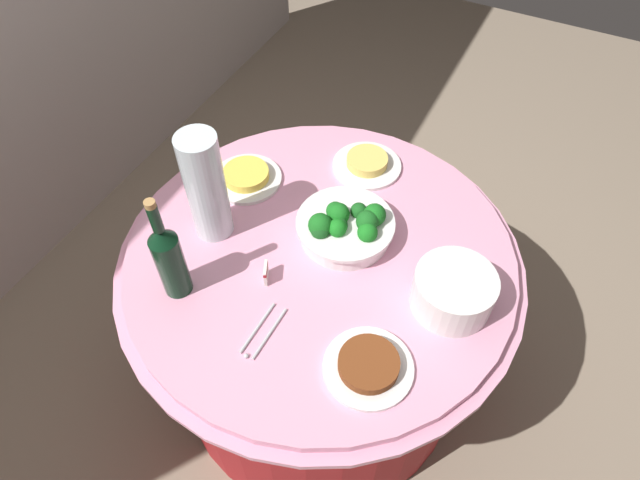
{
  "coord_description": "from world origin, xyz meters",
  "views": [
    {
      "loc": [
        -0.85,
        -0.43,
        1.96
      ],
      "look_at": [
        0.0,
        0.0,
        0.79
      ],
      "focal_mm": 30.88,
      "sensor_mm": 36.0,
      "label": 1
    }
  ],
  "objects_px": {
    "food_plate_fried_egg": "(246,177)",
    "plate_stack": "(453,292)",
    "wine_bottle": "(169,258)",
    "food_plate_stir_fry": "(368,366)",
    "broccoli_bowl": "(345,226)",
    "label_placard_front": "(266,272)",
    "decorative_fruit_vase": "(207,192)",
    "serving_tongs": "(262,333)",
    "food_plate_noodles": "(367,163)"
  },
  "relations": [
    {
      "from": "food_plate_stir_fry",
      "to": "label_placard_front",
      "type": "relative_size",
      "value": 4.0
    },
    {
      "from": "serving_tongs",
      "to": "food_plate_stir_fry",
      "type": "xyz_separation_m",
      "value": [
        0.03,
        -0.28,
        0.01
      ]
    },
    {
      "from": "broccoli_bowl",
      "to": "decorative_fruit_vase",
      "type": "xyz_separation_m",
      "value": [
        -0.14,
        0.35,
        0.11
      ]
    },
    {
      "from": "broccoli_bowl",
      "to": "food_plate_stir_fry",
      "type": "distance_m",
      "value": 0.42
    },
    {
      "from": "food_plate_stir_fry",
      "to": "food_plate_noodles",
      "type": "relative_size",
      "value": 1.0
    },
    {
      "from": "broccoli_bowl",
      "to": "serving_tongs",
      "type": "xyz_separation_m",
      "value": [
        -0.38,
        0.05,
        -0.04
      ]
    },
    {
      "from": "broccoli_bowl",
      "to": "label_placard_front",
      "type": "bearing_deg",
      "value": 151.38
    },
    {
      "from": "broccoli_bowl",
      "to": "plate_stack",
      "type": "height_order",
      "value": "broccoli_bowl"
    },
    {
      "from": "plate_stack",
      "to": "food_plate_fried_egg",
      "type": "height_order",
      "value": "plate_stack"
    },
    {
      "from": "wine_bottle",
      "to": "food_plate_stir_fry",
      "type": "height_order",
      "value": "wine_bottle"
    },
    {
      "from": "food_plate_fried_egg",
      "to": "food_plate_noodles",
      "type": "bearing_deg",
      "value": -54.17
    },
    {
      "from": "label_placard_front",
      "to": "decorative_fruit_vase",
      "type": "bearing_deg",
      "value": 68.8
    },
    {
      "from": "broccoli_bowl",
      "to": "food_plate_stir_fry",
      "type": "xyz_separation_m",
      "value": [
        -0.35,
        -0.23,
        -0.03
      ]
    },
    {
      "from": "plate_stack",
      "to": "food_plate_stir_fry",
      "type": "distance_m",
      "value": 0.29
    },
    {
      "from": "serving_tongs",
      "to": "food_plate_noodles",
      "type": "relative_size",
      "value": 0.76
    },
    {
      "from": "broccoli_bowl",
      "to": "decorative_fruit_vase",
      "type": "height_order",
      "value": "decorative_fruit_vase"
    },
    {
      "from": "label_placard_front",
      "to": "broccoli_bowl",
      "type": "bearing_deg",
      "value": -28.62
    },
    {
      "from": "serving_tongs",
      "to": "food_plate_stir_fry",
      "type": "height_order",
      "value": "food_plate_stir_fry"
    },
    {
      "from": "serving_tongs",
      "to": "food_plate_noodles",
      "type": "bearing_deg",
      "value": 0.85
    },
    {
      "from": "decorative_fruit_vase",
      "to": "food_plate_stir_fry",
      "type": "distance_m",
      "value": 0.63
    },
    {
      "from": "wine_bottle",
      "to": "decorative_fruit_vase",
      "type": "distance_m",
      "value": 0.22
    },
    {
      "from": "serving_tongs",
      "to": "label_placard_front",
      "type": "height_order",
      "value": "label_placard_front"
    },
    {
      "from": "plate_stack",
      "to": "food_plate_stir_fry",
      "type": "xyz_separation_m",
      "value": [
        -0.27,
        0.12,
        -0.04
      ]
    },
    {
      "from": "food_plate_fried_egg",
      "to": "plate_stack",
      "type": "bearing_deg",
      "value": -101.93
    },
    {
      "from": "decorative_fruit_vase",
      "to": "label_placard_front",
      "type": "distance_m",
      "value": 0.27
    },
    {
      "from": "food_plate_stir_fry",
      "to": "label_placard_front",
      "type": "xyz_separation_m",
      "value": [
        0.12,
        0.35,
        0.01
      ]
    },
    {
      "from": "food_plate_stir_fry",
      "to": "food_plate_noodles",
      "type": "distance_m",
      "value": 0.7
    },
    {
      "from": "decorative_fruit_vase",
      "to": "serving_tongs",
      "type": "distance_m",
      "value": 0.41
    },
    {
      "from": "food_plate_noodles",
      "to": "label_placard_front",
      "type": "bearing_deg",
      "value": 172.96
    },
    {
      "from": "food_plate_stir_fry",
      "to": "label_placard_front",
      "type": "distance_m",
      "value": 0.37
    },
    {
      "from": "plate_stack",
      "to": "wine_bottle",
      "type": "relative_size",
      "value": 0.62
    },
    {
      "from": "broccoli_bowl",
      "to": "wine_bottle",
      "type": "relative_size",
      "value": 0.83
    },
    {
      "from": "broccoli_bowl",
      "to": "wine_bottle",
      "type": "xyz_separation_m",
      "value": [
        -0.36,
        0.32,
        0.08
      ]
    },
    {
      "from": "label_placard_front",
      "to": "food_plate_fried_egg",
      "type": "bearing_deg",
      "value": 39.66
    },
    {
      "from": "plate_stack",
      "to": "food_plate_fried_egg",
      "type": "distance_m",
      "value": 0.73
    },
    {
      "from": "food_plate_stir_fry",
      "to": "plate_stack",
      "type": "bearing_deg",
      "value": -23.44
    },
    {
      "from": "serving_tongs",
      "to": "food_plate_fried_egg",
      "type": "distance_m",
      "value": 0.55
    },
    {
      "from": "food_plate_noodles",
      "to": "wine_bottle",
      "type": "bearing_deg",
      "value": 158.35
    },
    {
      "from": "plate_stack",
      "to": "food_plate_stir_fry",
      "type": "height_order",
      "value": "plate_stack"
    },
    {
      "from": "food_plate_stir_fry",
      "to": "decorative_fruit_vase",
      "type": "bearing_deg",
      "value": 70.38
    },
    {
      "from": "plate_stack",
      "to": "decorative_fruit_vase",
      "type": "bearing_deg",
      "value": 94.95
    },
    {
      "from": "broccoli_bowl",
      "to": "decorative_fruit_vase",
      "type": "bearing_deg",
      "value": 112.09
    },
    {
      "from": "decorative_fruit_vase",
      "to": "food_plate_fried_egg",
      "type": "bearing_deg",
      "value": 5.87
    },
    {
      "from": "label_placard_front",
      "to": "food_plate_stir_fry",
      "type": "bearing_deg",
      "value": -108.59
    },
    {
      "from": "plate_stack",
      "to": "wine_bottle",
      "type": "xyz_separation_m",
      "value": [
        -0.28,
        0.66,
        0.07
      ]
    },
    {
      "from": "food_plate_stir_fry",
      "to": "food_plate_noodles",
      "type": "height_order",
      "value": "food_plate_noodles"
    },
    {
      "from": "decorative_fruit_vase",
      "to": "food_plate_fried_egg",
      "type": "height_order",
      "value": "decorative_fruit_vase"
    },
    {
      "from": "broccoli_bowl",
      "to": "food_plate_fried_egg",
      "type": "relative_size",
      "value": 1.27
    },
    {
      "from": "food_plate_noodles",
      "to": "serving_tongs",
      "type": "bearing_deg",
      "value": -179.15
    },
    {
      "from": "decorative_fruit_vase",
      "to": "food_plate_noodles",
      "type": "xyz_separation_m",
      "value": [
        0.44,
        -0.29,
        -0.14
      ]
    }
  ]
}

